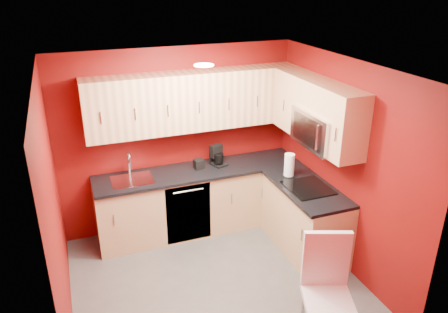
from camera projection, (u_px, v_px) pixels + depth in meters
floor at (216, 282)px, 5.11m from camera, size 3.20×3.20×0.00m
ceiling at (214, 69)px, 4.13m from camera, size 3.20×3.20×0.00m
wall_back at (178, 140)px, 5.91m from camera, size 3.20×0.00×3.20m
wall_front at (280, 271)px, 3.33m from camera, size 3.20×0.00×3.20m
wall_left at (55, 214)px, 4.11m from camera, size 0.00×3.00×3.00m
wall_right at (343, 165)px, 5.14m from camera, size 0.00×3.00×3.00m
base_cabinets_back at (200, 200)px, 6.04m from camera, size 2.80×0.60×0.87m
base_cabinets_right at (304, 219)px, 5.58m from camera, size 0.60×1.30×0.87m
countertop_back at (200, 171)px, 5.85m from camera, size 2.80×0.63×0.04m
countertop_right at (307, 188)px, 5.38m from camera, size 0.63×1.27×0.04m
upper_cabinets_back at (195, 101)px, 5.60m from camera, size 2.80×0.35×0.75m
upper_cabinets_right at (314, 105)px, 5.21m from camera, size 0.35×1.55×0.75m
microwave at (321, 129)px, 5.09m from camera, size 0.42×0.76×0.42m
cooktop at (308, 188)px, 5.34m from camera, size 0.50×0.55×0.01m
sink at (132, 177)px, 5.55m from camera, size 0.52×0.42×0.35m
dishwasher_front at (189, 214)px, 5.71m from camera, size 0.60×0.02×0.82m
downlight at (204, 65)px, 4.40m from camera, size 0.20×0.20×0.01m
coffee_maker at (219, 156)px, 5.92m from camera, size 0.23×0.26×0.28m
napkin_holder at (199, 164)px, 5.85m from camera, size 0.13×0.13×0.13m
paper_towel at (289, 165)px, 5.60m from camera, size 0.23×0.23×0.30m
dining_chair at (328, 295)px, 4.09m from camera, size 0.59×0.60×1.12m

